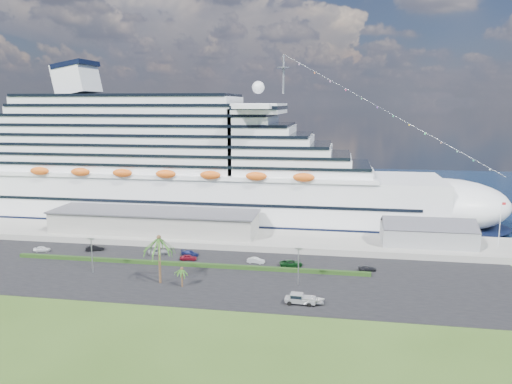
% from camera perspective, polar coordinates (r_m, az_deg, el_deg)
% --- Properties ---
extents(ground, '(420.00, 420.00, 0.00)m').
position_cam_1_polar(ground, '(106.94, -6.50, -11.38)').
color(ground, '#334E1A').
rests_on(ground, ground).
extents(asphalt_lot, '(140.00, 38.00, 0.12)m').
position_cam_1_polar(asphalt_lot, '(116.84, -5.00, -9.43)').
color(asphalt_lot, black).
rests_on(asphalt_lot, ground).
extents(wharf, '(240.00, 20.00, 1.80)m').
position_cam_1_polar(wharf, '(143.54, -2.10, -5.31)').
color(wharf, gray).
rests_on(wharf, ground).
extents(water, '(420.00, 160.00, 0.02)m').
position_cam_1_polar(water, '(230.56, 2.41, 0.37)').
color(water, black).
rests_on(water, ground).
extents(cruise_ship, '(191.00, 38.00, 54.00)m').
position_cam_1_polar(cruise_ship, '(168.52, -7.67, 2.41)').
color(cruise_ship, silver).
rests_on(cruise_ship, ground).
extents(terminal_building, '(61.00, 15.00, 6.30)m').
position_cam_1_polar(terminal_building, '(149.46, -11.55, -3.26)').
color(terminal_building, gray).
rests_on(terminal_building, wharf).
extents(port_shed, '(24.00, 12.31, 7.37)m').
position_cam_1_polar(port_shed, '(141.89, 19.00, -4.59)').
color(port_shed, gray).
rests_on(port_shed, wharf).
extents(flagpole, '(1.08, 0.16, 12.00)m').
position_cam_1_polar(flagpole, '(145.14, 26.14, -3.19)').
color(flagpole, silver).
rests_on(flagpole, wharf).
extents(hedge, '(88.00, 1.10, 0.90)m').
position_cam_1_polar(hedge, '(123.35, -8.05, -8.17)').
color(hedge, black).
rests_on(hedge, asphalt_lot).
extents(lamp_post_left, '(1.60, 0.35, 8.27)m').
position_cam_1_polar(lamp_post_left, '(122.45, -18.27, -6.39)').
color(lamp_post_left, gray).
rests_on(lamp_post_left, asphalt_lot).
extents(lamp_post_right, '(1.60, 0.35, 8.27)m').
position_cam_1_polar(lamp_post_right, '(109.15, 4.87, -7.92)').
color(lamp_post_right, gray).
rests_on(lamp_post_right, asphalt_lot).
extents(palm_tall, '(8.82, 8.82, 11.13)m').
position_cam_1_polar(palm_tall, '(110.64, -11.03, -5.74)').
color(palm_tall, '#47301E').
rests_on(palm_tall, ground).
extents(palm_short, '(3.53, 3.53, 4.56)m').
position_cam_1_polar(palm_short, '(109.18, -8.47, -8.92)').
color(palm_short, '#47301E').
rests_on(palm_short, ground).
extents(parked_car_0, '(4.52, 2.58, 1.45)m').
position_cam_1_polar(parked_car_0, '(145.08, -23.26, -6.00)').
color(parked_car_0, white).
rests_on(parked_car_0, asphalt_lot).
extents(parked_car_1, '(5.06, 3.51, 1.58)m').
position_cam_1_polar(parked_car_1, '(140.95, -17.93, -6.09)').
color(parked_car_1, black).
rests_on(parked_car_1, asphalt_lot).
extents(parked_car_2, '(5.61, 3.86, 1.42)m').
position_cam_1_polar(parked_car_2, '(133.62, -11.14, -6.71)').
color(parked_car_2, '#9FA3A8').
rests_on(parked_car_2, asphalt_lot).
extents(parked_car_3, '(5.01, 2.95, 1.36)m').
position_cam_1_polar(parked_car_3, '(131.18, -7.55, -6.93)').
color(parked_car_3, navy).
rests_on(parked_car_3, asphalt_lot).
extents(parked_car_4, '(4.49, 2.43, 1.45)m').
position_cam_1_polar(parked_car_4, '(127.54, -7.73, -7.42)').
color(parked_car_4, maroon).
rests_on(parked_car_4, asphalt_lot).
extents(parked_car_5, '(4.48, 1.99, 1.43)m').
position_cam_1_polar(parked_car_5, '(124.03, -0.02, -7.84)').
color(parked_car_5, '#B9BDC1').
rests_on(parked_car_5, asphalt_lot).
extents(parked_car_6, '(6.10, 4.09, 1.55)m').
position_cam_1_polar(parked_car_6, '(122.07, 4.04, -8.13)').
color(parked_car_6, '#0D3613').
rests_on(parked_car_6, asphalt_lot).
extents(parked_car_7, '(4.48, 2.56, 1.22)m').
position_cam_1_polar(parked_car_7, '(121.50, 12.61, -8.53)').
color(parked_car_7, black).
rests_on(parked_car_7, asphalt_lot).
extents(pickup_truck, '(6.11, 2.47, 2.12)m').
position_cam_1_polar(pickup_truck, '(100.40, 5.04, -12.04)').
color(pickup_truck, black).
rests_on(pickup_truck, asphalt_lot).
extents(boat_trailer, '(5.95, 4.31, 1.66)m').
position_cam_1_polar(boat_trailer, '(100.31, 6.39, -12.12)').
color(boat_trailer, gray).
rests_on(boat_trailer, asphalt_lot).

